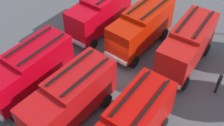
{
  "coord_description": "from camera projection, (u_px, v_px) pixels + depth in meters",
  "views": [
    {
      "loc": [
        13.38,
        8.68,
        16.5
      ],
      "look_at": [
        0.0,
        0.0,
        1.4
      ],
      "focal_mm": 44.17,
      "sensor_mm": 36.0,
      "label": 1
    }
  ],
  "objects": [
    {
      "name": "fire_truck_5",
      "position": [
        131.0,
        125.0,
        16.83
      ],
      "size": [
        7.3,
        3.02,
        3.88
      ],
      "rotation": [
        0.0,
        0.0,
        -0.04
      ],
      "color": "#BB0906",
      "rests_on": "ground"
    },
    {
      "name": "traffic_cone_2",
      "position": [
        29.0,
        64.0,
        23.5
      ],
      "size": [
        0.43,
        0.43,
        0.61
      ],
      "primitive_type": "cone",
      "color": "#F2600C",
      "rests_on": "ground"
    },
    {
      "name": "fire_truck_1",
      "position": [
        29.0,
        69.0,
        20.37
      ],
      "size": [
        7.34,
        3.13,
        3.88
      ],
      "rotation": [
        0.0,
        0.0,
        -0.06
      ],
      "color": "#B60311",
      "rests_on": "ground"
    },
    {
      "name": "traffic_cone_1",
      "position": [
        116.0,
        36.0,
        26.25
      ],
      "size": [
        0.47,
        0.47,
        0.67
      ],
      "primitive_type": "cone",
      "color": "#F2600C",
      "rests_on": "ground"
    },
    {
      "name": "ground_plane",
      "position": [
        112.0,
        75.0,
        22.92
      ],
      "size": [
        54.34,
        54.34,
        0.0
      ],
      "primitive_type": "plane",
      "color": "#4C4C51"
    },
    {
      "name": "firefighter_0",
      "position": [
        219.0,
        83.0,
        20.93
      ],
      "size": [
        0.43,
        0.29,
        1.77
      ],
      "rotation": [
        0.0,
        0.0,
        1.53
      ],
      "color": "black",
      "rests_on": "ground"
    },
    {
      "name": "firefighter_1",
      "position": [
        19.0,
        53.0,
        23.65
      ],
      "size": [
        0.48,
        0.41,
        1.6
      ],
      "rotation": [
        0.0,
        0.0,
        2.06
      ],
      "color": "black",
      "rests_on": "ground"
    },
    {
      "name": "fire_truck_0",
      "position": [
        100.0,
        12.0,
        25.96
      ],
      "size": [
        7.35,
        3.15,
        3.88
      ],
      "rotation": [
        0.0,
        0.0,
        -0.07
      ],
      "color": "#BA0412",
      "rests_on": "ground"
    },
    {
      "name": "fire_truck_2",
      "position": [
        141.0,
        27.0,
        24.25
      ],
      "size": [
        7.41,
        3.34,
        3.88
      ],
      "rotation": [
        0.0,
        0.0,
        -0.1
      ],
      "color": "#B61603",
      "rests_on": "ground"
    },
    {
      "name": "fire_truck_4",
      "position": [
        187.0,
        44.0,
        22.48
      ],
      "size": [
        7.22,
        2.8,
        3.88
      ],
      "rotation": [
        0.0,
        0.0,
        -0.01
      ],
      "color": "#B21310",
      "rests_on": "ground"
    },
    {
      "name": "traffic_cone_0",
      "position": [
        101.0,
        9.0,
        29.68
      ],
      "size": [
        0.45,
        0.45,
        0.64
      ],
      "primitive_type": "cone",
      "color": "#F2600C",
      "rests_on": "ground"
    },
    {
      "name": "fire_truck_3",
      "position": [
        70.0,
        97.0,
        18.42
      ],
      "size": [
        7.41,
        3.34,
        3.88
      ],
      "rotation": [
        0.0,
        0.0,
        -0.1
      ],
      "color": "#AE0E0F",
      "rests_on": "ground"
    }
  ]
}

